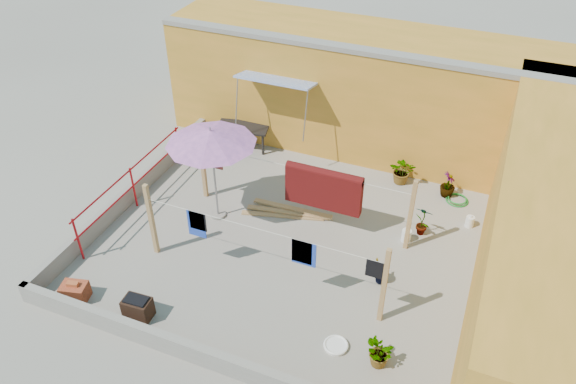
# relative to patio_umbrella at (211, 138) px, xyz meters

# --- Properties ---
(ground) EXTENTS (80.00, 80.00, 0.00)m
(ground) POSITION_rel_patio_umbrella_xyz_m (1.85, -0.21, -2.15)
(ground) COLOR #9E998E
(ground) RESTS_ON ground
(wall_back) EXTENTS (11.00, 3.27, 3.21)m
(wall_back) POSITION_rel_patio_umbrella_xyz_m (2.35, 4.48, -0.54)
(wall_back) COLOR orange
(wall_back) RESTS_ON ground
(wall_right) EXTENTS (2.40, 9.00, 3.20)m
(wall_right) POSITION_rel_patio_umbrella_xyz_m (7.05, -0.21, -0.55)
(wall_right) COLOR orange
(wall_right) RESTS_ON ground
(parapet_front) EXTENTS (8.30, 0.16, 0.44)m
(parapet_front) POSITION_rel_patio_umbrella_xyz_m (1.85, -3.79, -1.93)
(parapet_front) COLOR gray
(parapet_front) RESTS_ON ground
(parapet_left) EXTENTS (0.16, 7.30, 0.44)m
(parapet_left) POSITION_rel_patio_umbrella_xyz_m (-2.23, -0.21, -1.93)
(parapet_left) COLOR gray
(parapet_left) RESTS_ON ground
(red_railing) EXTENTS (0.05, 4.20, 1.10)m
(red_railing) POSITION_rel_patio_umbrella_xyz_m (-2.00, -0.41, -1.43)
(red_railing) COLOR #A11016
(red_railing) RESTS_ON ground
(clothesline_rig) EXTENTS (5.09, 2.35, 1.80)m
(clothesline_rig) POSITION_rel_patio_umbrella_xyz_m (2.28, 0.34, -1.13)
(clothesline_rig) COLOR tan
(clothesline_rig) RESTS_ON ground
(patio_umbrella) EXTENTS (2.47, 2.47, 2.40)m
(patio_umbrella) POSITION_rel_patio_umbrella_xyz_m (0.00, 0.00, 0.00)
(patio_umbrella) COLOR gray
(patio_umbrella) RESTS_ON ground
(outdoor_table) EXTENTS (1.53, 0.99, 0.66)m
(outdoor_table) POSITION_rel_patio_umbrella_xyz_m (-0.78, 2.99, -1.56)
(outdoor_table) COLOR black
(outdoor_table) RESTS_ON ground
(brick_stack) EXTENTS (0.58, 0.48, 0.44)m
(brick_stack) POSITION_rel_patio_umbrella_xyz_m (-1.38, -3.39, -1.97)
(brick_stack) COLOR #A44726
(brick_stack) RESTS_ON ground
(lumber_pile) EXTENTS (2.10, 0.68, 0.13)m
(lumber_pile) POSITION_rel_patio_umbrella_xyz_m (1.50, 0.68, -2.09)
(lumber_pile) COLOR tan
(lumber_pile) RESTS_ON ground
(brazier) EXTENTS (0.55, 0.39, 0.48)m
(brazier) POSITION_rel_patio_umbrella_xyz_m (0.05, -3.30, -1.92)
(brazier) COLOR black
(brazier) RESTS_ON ground
(white_basin) EXTENTS (0.46, 0.46, 0.08)m
(white_basin) POSITION_rel_patio_umbrella_xyz_m (3.78, -2.56, -2.11)
(white_basin) COLOR white
(white_basin) RESTS_ON ground
(water_jug_a) EXTENTS (0.22, 0.22, 0.34)m
(water_jug_a) POSITION_rel_patio_umbrella_xyz_m (4.31, 0.82, -2.01)
(water_jug_a) COLOR white
(water_jug_a) RESTS_ON ground
(water_jug_b) EXTENTS (0.20, 0.20, 0.31)m
(water_jug_b) POSITION_rel_patio_umbrella_xyz_m (5.55, 1.87, -2.02)
(water_jug_b) COLOR white
(water_jug_b) RESTS_ON ground
(green_hose) EXTENTS (0.55, 0.55, 0.08)m
(green_hose) POSITION_rel_patio_umbrella_xyz_m (5.15, 2.74, -2.12)
(green_hose) COLOR #197223
(green_hose) RESTS_ON ground
(plant_back_a) EXTENTS (0.71, 0.63, 0.72)m
(plant_back_a) POSITION_rel_patio_umbrella_xyz_m (3.69, 2.99, -1.79)
(plant_back_a) COLOR #20601B
(plant_back_a) RESTS_ON ground
(plant_back_b) EXTENTS (0.43, 0.43, 0.65)m
(plant_back_b) POSITION_rel_patio_umbrella_xyz_m (4.86, 2.86, -1.83)
(plant_back_b) COLOR #20601B
(plant_back_b) RESTS_ON ground
(plant_right_a) EXTENTS (0.47, 0.37, 0.79)m
(plant_right_a) POSITION_rel_patio_umbrella_xyz_m (4.58, 1.18, -1.76)
(plant_right_a) COLOR #20601B
(plant_right_a) RESTS_ON ground
(plant_right_b) EXTENTS (0.38, 0.42, 0.64)m
(plant_right_b) POSITION_rel_patio_umbrella_xyz_m (4.09, -0.67, -1.83)
(plant_right_b) COLOR #20601B
(plant_right_b) RESTS_ON ground
(plant_right_c) EXTENTS (0.58, 0.64, 0.61)m
(plant_right_c) POSITION_rel_patio_umbrella_xyz_m (4.61, -2.64, -1.85)
(plant_right_c) COLOR #20601B
(plant_right_c) RESTS_ON ground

